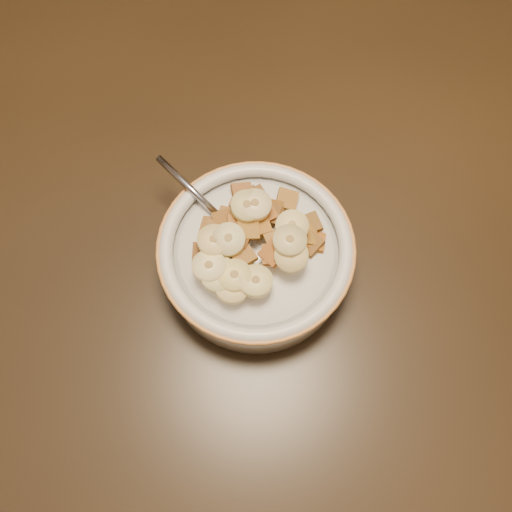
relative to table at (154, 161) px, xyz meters
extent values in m
cube|color=#422816|center=(0.00, 0.00, -0.78)|extent=(4.00, 4.50, 0.10)
cube|color=black|center=(0.00, 0.00, 0.00)|extent=(1.43, 0.95, 0.04)
cylinder|color=#B5B4B1|center=(0.10, -0.15, 0.04)|extent=(0.18, 0.18, 0.04)
cylinder|color=white|center=(0.10, -0.15, 0.06)|extent=(0.15, 0.15, 0.00)
ellipsoid|color=#9EA2BA|center=(0.08, -0.13, 0.07)|extent=(0.05, 0.05, 0.01)
cube|color=brown|center=(0.16, -0.13, 0.07)|extent=(0.02, 0.02, 0.01)
cube|color=brown|center=(0.11, -0.14, 0.08)|extent=(0.02, 0.02, 0.01)
cube|color=brown|center=(0.07, -0.14, 0.08)|extent=(0.02, 0.02, 0.01)
cube|color=brown|center=(0.11, -0.10, 0.07)|extent=(0.03, 0.03, 0.01)
cube|color=brown|center=(0.10, -0.19, 0.08)|extent=(0.02, 0.02, 0.01)
cube|color=brown|center=(0.15, -0.14, 0.07)|extent=(0.02, 0.02, 0.01)
cube|color=brown|center=(0.12, -0.17, 0.08)|extent=(0.02, 0.02, 0.01)
cube|color=brown|center=(0.10, -0.09, 0.07)|extent=(0.02, 0.02, 0.01)
cube|color=brown|center=(0.12, -0.17, 0.09)|extent=(0.03, 0.03, 0.01)
cube|color=brown|center=(0.16, -0.15, 0.07)|extent=(0.03, 0.03, 0.01)
cube|color=brown|center=(0.06, -0.13, 0.07)|extent=(0.03, 0.03, 0.01)
cube|color=brown|center=(0.07, -0.13, 0.07)|extent=(0.02, 0.02, 0.01)
cube|color=brown|center=(0.09, -0.10, 0.07)|extent=(0.03, 0.03, 0.01)
cube|color=brown|center=(0.12, -0.12, 0.07)|extent=(0.02, 0.02, 0.01)
cube|color=olive|center=(0.12, -0.15, 0.08)|extent=(0.03, 0.03, 0.01)
cube|color=brown|center=(0.11, -0.11, 0.07)|extent=(0.03, 0.03, 0.01)
cube|color=brown|center=(0.09, -0.12, 0.08)|extent=(0.02, 0.02, 0.01)
cube|color=brown|center=(0.13, -0.17, 0.08)|extent=(0.02, 0.02, 0.01)
cube|color=brown|center=(0.11, -0.12, 0.08)|extent=(0.03, 0.03, 0.01)
cube|color=#663411|center=(0.09, -0.15, 0.08)|extent=(0.03, 0.03, 0.01)
cube|color=#95581A|center=(0.16, -0.15, 0.07)|extent=(0.03, 0.03, 0.01)
cube|color=brown|center=(0.09, -0.16, 0.08)|extent=(0.03, 0.03, 0.01)
cube|color=#925727|center=(0.14, -0.14, 0.07)|extent=(0.03, 0.03, 0.01)
cube|color=olive|center=(0.14, -0.10, 0.07)|extent=(0.03, 0.03, 0.01)
cube|color=brown|center=(0.10, -0.14, 0.09)|extent=(0.02, 0.02, 0.01)
cube|color=brown|center=(0.12, -0.12, 0.07)|extent=(0.03, 0.03, 0.01)
cube|color=brown|center=(0.08, -0.12, 0.07)|extent=(0.03, 0.03, 0.01)
cube|color=brown|center=(0.05, -0.15, 0.07)|extent=(0.02, 0.02, 0.01)
cube|color=brown|center=(0.11, -0.10, 0.07)|extent=(0.03, 0.03, 0.01)
cube|color=brown|center=(0.07, -0.18, 0.07)|extent=(0.02, 0.02, 0.01)
cube|color=brown|center=(0.09, -0.13, 0.08)|extent=(0.02, 0.02, 0.01)
cube|color=brown|center=(0.08, -0.12, 0.08)|extent=(0.02, 0.02, 0.01)
cylinder|color=#FDE086|center=(0.08, -0.18, 0.09)|extent=(0.04, 0.04, 0.01)
cylinder|color=tan|center=(0.13, -0.17, 0.09)|extent=(0.04, 0.04, 0.02)
cylinder|color=#CFB874|center=(0.13, -0.16, 0.09)|extent=(0.04, 0.04, 0.01)
cylinder|color=#E7CF87|center=(0.08, -0.19, 0.08)|extent=(0.04, 0.04, 0.01)
cylinder|color=#E5C06E|center=(0.14, -0.14, 0.09)|extent=(0.04, 0.04, 0.02)
cylinder|color=tan|center=(0.10, -0.12, 0.09)|extent=(0.04, 0.04, 0.02)
cylinder|color=#F0E397|center=(0.08, -0.15, 0.09)|extent=(0.04, 0.04, 0.01)
cylinder|color=tan|center=(0.06, -0.15, 0.09)|extent=(0.04, 0.04, 0.01)
cylinder|color=beige|center=(0.11, -0.12, 0.09)|extent=(0.04, 0.04, 0.01)
cylinder|color=#FFE896|center=(0.10, -0.19, 0.09)|extent=(0.04, 0.04, 0.01)
cylinder|color=beige|center=(0.07, -0.18, 0.08)|extent=(0.04, 0.04, 0.01)
cylinder|color=#E7D38B|center=(0.06, -0.17, 0.09)|extent=(0.04, 0.04, 0.01)
cylinder|color=tan|center=(0.07, -0.18, 0.08)|extent=(0.04, 0.04, 0.01)
camera|label=1|loc=(0.08, -0.37, 0.56)|focal=40.00mm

